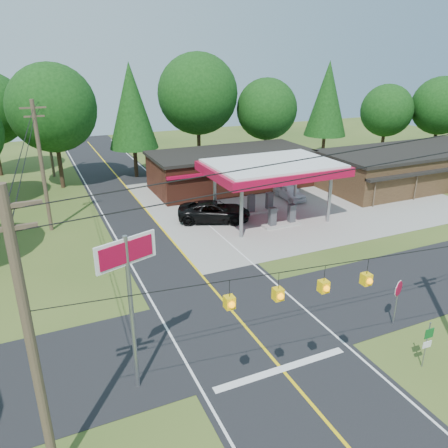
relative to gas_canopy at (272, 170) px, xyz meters
name	(u,v)px	position (x,y,z in m)	size (l,w,h in m)	color
ground	(245,326)	(-9.00, -13.00, -4.27)	(120.00, 120.00, 0.00)	#38511C
main_highway	(245,326)	(-9.00, -13.00, -4.26)	(8.00, 120.00, 0.02)	black
cross_road	(245,326)	(-9.00, -13.00, -4.25)	(70.00, 7.00, 0.02)	black
lane_center_yellow	(245,326)	(-9.00, -13.00, -4.24)	(0.15, 110.00, 0.00)	yellow
gas_canopy	(272,170)	(0.00, 0.00, 0.00)	(10.60, 7.40, 4.88)	gray
convenience_store	(231,169)	(1.00, 9.98, -2.35)	(16.40, 7.55, 3.80)	#502216
strip_building	(414,167)	(19.00, 2.98, -2.35)	(20.40, 8.75, 3.80)	#3D2919
utility_pole_near_left	(31,345)	(-18.50, -18.00, 0.93)	(1.80, 0.30, 10.00)	#473828
utility_pole_far_left	(42,165)	(-17.00, 5.00, 0.93)	(1.80, 0.30, 10.00)	#473828
utility_pole_north	(48,134)	(-15.50, 22.00, 0.48)	(0.30, 0.30, 9.50)	#473828
overhead_beacons	(302,271)	(-10.00, -19.00, 1.95)	(17.04, 2.04, 1.03)	black
treeline_backdrop	(137,118)	(-8.18, 11.01, 3.22)	(70.27, 51.59, 13.30)	#332316
suv_car	(214,212)	(-4.50, 1.50, -3.44)	(5.94, 5.94, 1.65)	black
sedan_car	(289,192)	(4.38, 4.00, -3.57)	(4.09, 4.09, 1.39)	white
big_stop_sign	(129,279)	(-15.02, -15.01, 0.81)	(2.42, 0.93, 6.83)	gray
octagonal_stop_sign	(398,292)	(-2.00, -16.01, -2.35)	(0.82, 0.40, 2.56)	gray
route_sign_post	(427,341)	(-3.20, -19.02, -2.89)	(0.47, 0.09, 2.30)	gray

